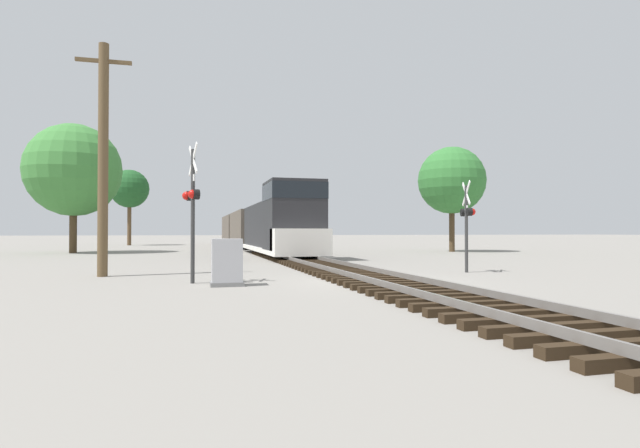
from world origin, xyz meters
TOP-DOWN VIEW (x-y plane):
  - ground_plane at (0.00, 0.00)m, footprint 400.00×400.00m
  - rail_track_bed at (0.00, -0.00)m, footprint 2.60×160.00m
  - freight_train at (0.00, 29.61)m, footprint 2.92×42.71m
  - crossing_signal_near at (-5.29, 0.74)m, footprint 0.52×1.01m
  - crossing_signal_far at (4.68, 2.23)m, footprint 0.51×1.01m
  - relay_cabinet at (-4.34, -0.20)m, footprint 0.91×0.71m
  - utility_pole at (-8.22, 3.80)m, footprint 1.80×0.33m
  - tree_far_right at (13.88, 19.65)m, footprint 5.08×5.08m
  - tree_mid_background at (-13.44, 24.41)m, footprint 6.59×6.59m
  - tree_deep_background at (-11.92, 44.44)m, footprint 4.23×4.23m

SIDE VIEW (x-z plane):
  - ground_plane at x=0.00m, z-range 0.00..0.00m
  - rail_track_bed at x=0.00m, z-range -0.02..0.29m
  - relay_cabinet at x=-4.34m, z-range -0.01..1.31m
  - freight_train at x=0.00m, z-range -0.30..3.90m
  - crossing_signal_far at x=4.68m, z-range 0.36..3.77m
  - crossing_signal_near at x=-5.29m, z-range 0.35..4.47m
  - utility_pole at x=-8.22m, z-range 0.10..8.03m
  - tree_far_right at x=13.88m, z-range 1.42..9.39m
  - tree_mid_background at x=-13.44m, z-range 1.30..10.51m
  - tree_deep_background at x=-11.92m, z-range 2.04..10.46m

